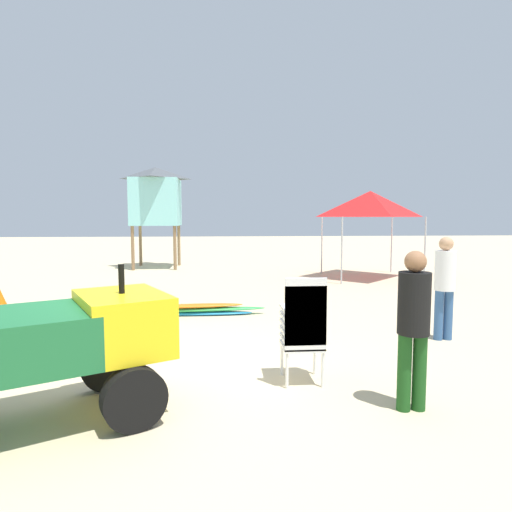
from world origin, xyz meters
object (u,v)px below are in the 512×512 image
(utility_cart, at_px, (35,345))
(stacked_plastic_chairs, at_px, (304,323))
(lifeguard_near_left, at_px, (414,320))
(lifeguard_tower, at_px, (156,196))
(surfboard_pile, at_px, (197,310))
(popup_canopy, at_px, (370,204))
(traffic_cone_near, at_px, (0,303))
(lifeguard_near_center, at_px, (445,281))

(utility_cart, relative_size, stacked_plastic_chairs, 2.18)
(utility_cart, xyz_separation_m, lifeguard_near_left, (3.67, 0.05, 0.16))
(lifeguard_tower, bearing_deg, stacked_plastic_chairs, -74.17)
(surfboard_pile, bearing_deg, popup_canopy, 43.65)
(utility_cart, height_order, traffic_cone_near, utility_cart)
(popup_canopy, relative_size, traffic_cone_near, 4.73)
(lifeguard_near_center, bearing_deg, lifeguard_near_left, -123.88)
(stacked_plastic_chairs, xyz_separation_m, surfboard_pile, (-1.45, 3.75, -0.63))
(surfboard_pile, xyz_separation_m, popup_canopy, (5.33, 5.08, 2.30))
(utility_cart, bearing_deg, stacked_plastic_chairs, 16.92)
(surfboard_pile, distance_m, lifeguard_tower, 9.15)
(traffic_cone_near, bearing_deg, surfboard_pile, -1.33)
(stacked_plastic_chairs, relative_size, popup_canopy, 0.45)
(utility_cart, xyz_separation_m, stacked_plastic_chairs, (2.69, 0.82, -0.04))
(lifeguard_near_left, xyz_separation_m, lifeguard_near_center, (1.64, 2.44, 0.02))
(utility_cart, relative_size, lifeguard_tower, 0.72)
(lifeguard_tower, bearing_deg, lifeguard_near_center, -60.08)
(surfboard_pile, bearing_deg, traffic_cone_near, 178.67)
(utility_cart, relative_size, lifeguard_near_center, 1.69)
(lifeguard_near_center, relative_size, popup_canopy, 0.59)
(lifeguard_near_center, distance_m, traffic_cone_near, 8.24)
(utility_cart, distance_m, lifeguard_near_left, 3.67)
(stacked_plastic_chairs, height_order, traffic_cone_near, stacked_plastic_chairs)
(surfboard_pile, bearing_deg, lifeguard_near_left, -61.81)
(lifeguard_near_left, height_order, lifeguard_tower, lifeguard_tower)
(stacked_plastic_chairs, relative_size, lifeguard_tower, 0.33)
(surfboard_pile, distance_m, lifeguard_near_center, 4.64)
(lifeguard_near_center, bearing_deg, popup_canopy, 79.99)
(utility_cart, height_order, surfboard_pile, utility_cart)
(stacked_plastic_chairs, xyz_separation_m, lifeguard_tower, (-3.48, 12.26, 2.06))
(lifeguard_near_left, distance_m, popup_canopy, 10.14)
(stacked_plastic_chairs, xyz_separation_m, traffic_cone_near, (-5.31, 3.84, -0.44))
(traffic_cone_near, bearing_deg, lifeguard_tower, 77.70)
(utility_cart, distance_m, popup_canopy, 11.79)
(utility_cart, xyz_separation_m, lifeguard_near_center, (5.31, 2.49, 0.17))
(surfboard_pile, distance_m, traffic_cone_near, 3.87)
(lifeguard_near_left, relative_size, popup_canopy, 0.58)
(popup_canopy, relative_size, lifeguard_tower, 0.72)
(utility_cart, distance_m, surfboard_pile, 4.79)
(surfboard_pile, xyz_separation_m, lifeguard_tower, (-2.03, 8.50, 2.69))
(lifeguard_tower, bearing_deg, traffic_cone_near, -102.30)
(lifeguard_near_left, bearing_deg, lifeguard_near_center, 56.12)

